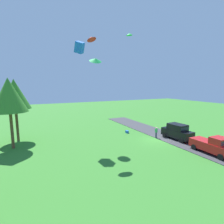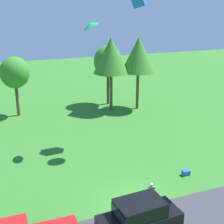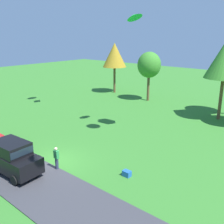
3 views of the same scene
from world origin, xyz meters
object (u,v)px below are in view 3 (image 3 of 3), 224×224
at_px(car_suv_near_entrance, 12,156).
at_px(person_watching_sky, 56,158).
at_px(kite_delta_low_drifter, 134,16).
at_px(cooler_box, 127,173).
at_px(tree_center_back, 115,55).
at_px(tree_far_right, 149,65).

xyz_separation_m(car_suv_near_entrance, person_watching_sky, (1.94, 2.29, -0.42)).
xyz_separation_m(car_suv_near_entrance, kite_delta_low_drifter, (1.23, 12.28, 9.58)).
bearing_deg(cooler_box, kite_delta_low_drifter, 124.31).
relative_size(tree_center_back, tree_far_right, 1.15).
bearing_deg(car_suv_near_entrance, cooler_box, 37.17).
bearing_deg(person_watching_sky, cooler_box, 29.79).
relative_size(car_suv_near_entrance, cooler_box, 8.40).
xyz_separation_m(tree_far_right, kite_delta_low_drifter, (5.52, -11.41, 5.76)).
distance_m(cooler_box, kite_delta_low_drifter, 14.00).
distance_m(tree_center_back, tree_far_right, 7.34).
bearing_deg(tree_center_back, kite_delta_low_drifter, -44.26).
height_order(tree_center_back, cooler_box, tree_center_back).
relative_size(tree_center_back, cooler_box, 14.27).
bearing_deg(tree_far_right, cooler_box, -60.65).
height_order(car_suv_near_entrance, kite_delta_low_drifter, kite_delta_low_drifter).
xyz_separation_m(car_suv_near_entrance, tree_far_right, (-4.29, 23.69, 3.82)).
xyz_separation_m(car_suv_near_entrance, cooler_box, (6.33, 4.80, -1.10)).
xyz_separation_m(person_watching_sky, cooler_box, (4.39, 2.51, -0.68)).
height_order(person_watching_sky, kite_delta_low_drifter, kite_delta_low_drifter).
height_order(person_watching_sky, cooler_box, person_watching_sky).
distance_m(car_suv_near_entrance, cooler_box, 8.02).
height_order(car_suv_near_entrance, tree_center_back, tree_center_back).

